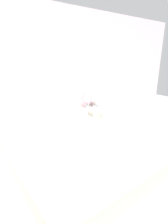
# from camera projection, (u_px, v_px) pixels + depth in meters

# --- Properties ---
(ground_plane) EXTENTS (12.00, 12.00, 0.00)m
(ground_plane) POSITION_uv_depth(u_px,v_px,m) (45.00, 141.00, 3.61)
(ground_plane) COLOR #BCB7B2
(wall_back) EXTENTS (8.00, 0.06, 2.60)m
(wall_back) POSITION_uv_depth(u_px,v_px,m) (39.00, 78.00, 3.26)
(wall_back) COLOR silver
(wall_back) RESTS_ON ground_plane
(bed) EXTENTS (1.76, 2.14, 1.22)m
(bed) POSITION_uv_depth(u_px,v_px,m) (70.00, 149.00, 2.77)
(bed) COLOR beige
(bed) RESTS_ON ground_plane
(nightstand) EXTENTS (0.43, 0.44, 0.57)m
(nightstand) POSITION_uv_depth(u_px,v_px,m) (94.00, 120.00, 3.98)
(nightstand) COLOR silver
(nightstand) RESTS_ON ground_plane
(table_lamp) EXTENTS (0.23, 0.23, 0.30)m
(table_lamp) POSITION_uv_depth(u_px,v_px,m) (95.00, 98.00, 3.91)
(table_lamp) COLOR white
(table_lamp) RESTS_ON nightstand
(flower_vase) EXTENTS (0.16, 0.16, 0.26)m
(flower_vase) POSITION_uv_depth(u_px,v_px,m) (87.00, 101.00, 3.82)
(flower_vase) COLOR silver
(flower_vase) RESTS_ON nightstand
(teacup) EXTENTS (0.11, 0.11, 0.06)m
(teacup) POSITION_uv_depth(u_px,v_px,m) (99.00, 107.00, 3.87)
(teacup) COLOR white
(teacup) RESTS_ON nightstand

